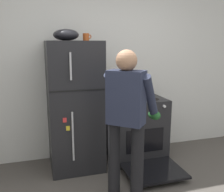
{
  "coord_description": "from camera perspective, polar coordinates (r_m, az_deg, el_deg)",
  "views": [
    {
      "loc": [
        -0.89,
        -1.73,
        1.66
      ],
      "look_at": [
        0.03,
        1.32,
        1.0
      ],
      "focal_mm": 41.21,
      "sensor_mm": 36.0,
      "label": 1
    }
  ],
  "objects": [
    {
      "name": "stove_range",
      "position": [
        3.75,
        5.47,
        -7.33
      ],
      "size": [
        0.76,
        1.21,
        0.9
      ],
      "color": "black",
      "rests_on": "ground"
    },
    {
      "name": "pepper_mill",
      "position": [
        3.93,
        8.48,
        1.83
      ],
      "size": [
        0.05,
        0.05,
        0.19
      ],
      "primitive_type": "cylinder",
      "color": "brown",
      "rests_on": "stove_range"
    },
    {
      "name": "refrigerator",
      "position": [
        3.43,
        -8.29,
        -2.2
      ],
      "size": [
        0.68,
        0.72,
        1.69
      ],
      "color": "black",
      "rests_on": "ground"
    },
    {
      "name": "mixing_bowl",
      "position": [
        3.32,
        -10.17,
        13.21
      ],
      "size": [
        0.32,
        0.32,
        0.14
      ],
      "primitive_type": "ellipsoid",
      "color": "black",
      "rests_on": "refrigerator"
    },
    {
      "name": "kitchen_wall_back",
      "position": [
        3.8,
        -3.16,
        7.02
      ],
      "size": [
        6.0,
        0.1,
        2.7
      ],
      "primitive_type": "cube",
      "color": "silver",
      "rests_on": "ground"
    },
    {
      "name": "coffee_mug",
      "position": [
        3.41,
        -5.76,
        12.89
      ],
      "size": [
        0.11,
        0.08,
        0.1
      ],
      "color": "#B24C1E",
      "rests_on": "refrigerator"
    },
    {
      "name": "person_cook",
      "position": [
        2.6,
        3.36,
        -4.13
      ],
      "size": [
        0.63,
        0.66,
        1.6
      ],
      "color": "black",
      "rests_on": "ground"
    },
    {
      "name": "red_pot",
      "position": [
        3.53,
        3.42,
        0.18
      ],
      "size": [
        0.36,
        0.26,
        0.11
      ],
      "color": "orange",
      "rests_on": "stove_range"
    }
  ]
}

